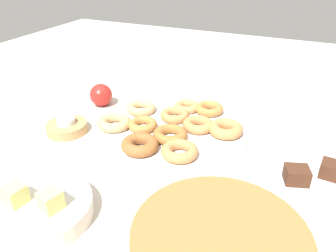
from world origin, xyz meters
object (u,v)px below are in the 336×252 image
Objects in this scene: donut_4 at (143,125)px; brownie_near at (332,170)px; donut_5 at (175,115)px; donut_0 at (187,106)px; tealight at (66,121)px; cake_plate at (311,180)px; brownie_far at (297,175)px; donut_2 at (180,151)px; donut_6 at (209,109)px; apple at (101,95)px; donut_3 at (114,122)px; donut_9 at (198,125)px; melon_chunk_right at (15,195)px; melon_chunk_left at (51,200)px; donut_8 at (170,135)px; donut_10 at (226,129)px; fruit_bowl at (39,210)px; candle_holder at (67,128)px; donut_plate at (173,133)px; donut_1 at (141,108)px; donut_7 at (140,145)px.

brownie_near is (-0.47, 0.02, 0.01)m from donut_4.
donut_0 is at bearing -98.67° from donut_5.
donut_0 is 1.54× the size of tealight.
brownie_far is at bearing 45.00° from cake_plate.
donut_2 is 1.85× the size of brownie_near.
brownie_far reaches higher than donut_6.
brownie_far reaches higher than donut_0.
brownie_far is 0.68× the size of apple.
donut_3 is 0.23m from donut_9.
melon_chunk_right is at bearing 76.29° from donut_0.
melon_chunk_left is (0.06, 0.52, 0.03)m from donut_0.
donut_6 is 0.11m from donut_9.
donut_10 reaches higher than donut_8.
brownie_near reaches higher than fruit_bowl.
brownie_near is (-0.04, -0.02, 0.02)m from cake_plate.
brownie_near is at bearing -175.09° from candle_holder.
tealight is 0.33m from fruit_bowl.
melon_chunk_right reaches higher than fruit_bowl.
donut_10 is at bearing 174.64° from apple.
brownie_near reaches higher than donut_0.
donut_plate is 8.25× the size of brownie_near.
donut_1 is 0.44× the size of fruit_bowl.
donut_9 is (-0.14, -0.06, 0.00)m from donut_4.
candle_holder is (0.28, 0.06, -0.01)m from donut_8.
donut_7 is at bearing 9.00° from donut_2.
cake_plate is at bearing -172.15° from donut_2.
donut_6 reaches higher than cake_plate.
donut_3 is at bearing 15.96° from donut_plate.
brownie_near is 0.60m from fruit_bowl.
cake_plate is at bearing 154.40° from donut_10.
brownie_far is 0.52m from fruit_bowl.
donut_0 is 0.83× the size of donut_3.
melon_chunk_left is at bearing 36.12° from brownie_near.
brownie_near reaches higher than donut_plate.
candle_holder is 0.02m from tealight.
donut_0 is 0.42m from cake_plate.
donut_9 is 0.08m from donut_10.
donut_7 reaches higher than candle_holder.
donut_8 is (-0.03, 0.11, 0.00)m from donut_5.
donut_10 is at bearing -35.74° from brownie_far.
brownie_near reaches higher than tealight.
candle_holder is (0.41, 0.14, -0.01)m from donut_10.
donut_6 reaches higher than donut_4.
donut_9 is (-0.06, -0.04, 0.02)m from donut_plate.
donut_9 reaches higher than donut_0.
brownie_far is at bearing -143.87° from melon_chunk_left.
donut_3 reaches higher than fruit_bowl.
melon_chunk_left reaches higher than donut_5.
donut_3 is 0.37× the size of cake_plate.
apple is at bearing -3.33° from donut_5.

